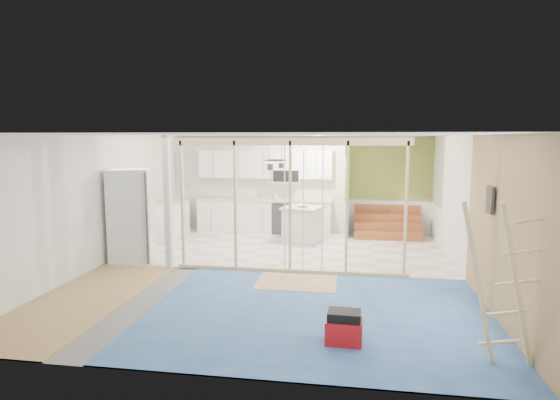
% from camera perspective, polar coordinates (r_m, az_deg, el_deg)
% --- Properties ---
extents(room, '(7.01, 8.01, 2.61)m').
position_cam_1_polar(room, '(8.76, -0.70, -0.62)').
color(room, slate).
rests_on(room, ground).
extents(floor_overlays, '(7.00, 8.00, 0.03)m').
position_cam_1_polar(floor_overlays, '(9.08, -0.16, -8.66)').
color(floor_overlays, white).
rests_on(floor_overlays, room).
extents(stud_frame, '(4.66, 0.14, 2.60)m').
position_cam_1_polar(stud_frame, '(8.76, -2.27, 1.30)').
color(stud_frame, '#E1C389').
rests_on(stud_frame, room).
extents(base_cabinets, '(4.45, 2.24, 0.93)m').
position_cam_1_polar(base_cabinets, '(12.47, -5.41, -2.07)').
color(base_cabinets, white).
rests_on(base_cabinets, room).
extents(upper_cabinets, '(3.60, 0.41, 0.85)m').
position_cam_1_polar(upper_cabinets, '(12.59, -1.57, 4.25)').
color(upper_cabinets, white).
rests_on(upper_cabinets, room).
extents(green_partition, '(2.25, 1.51, 2.60)m').
position_cam_1_polar(green_partition, '(12.32, 11.61, -0.06)').
color(green_partition, olive).
rests_on(green_partition, room).
extents(pot_rack, '(0.52, 0.52, 0.72)m').
position_cam_1_polar(pot_rack, '(10.60, -0.63, 4.59)').
color(pot_rack, black).
rests_on(pot_rack, room).
extents(sheathing_panel, '(0.02, 4.00, 2.60)m').
position_cam_1_polar(sheathing_panel, '(6.96, 25.76, -3.50)').
color(sheathing_panel, '#A28058').
rests_on(sheathing_panel, room).
extents(electrical_panel, '(0.04, 0.30, 0.40)m').
position_cam_1_polar(electrical_panel, '(7.47, 24.23, 0.01)').
color(electrical_panel, '#39383E').
rests_on(electrical_panel, room).
extents(ceiling_light, '(0.32, 0.32, 0.08)m').
position_cam_1_polar(ceiling_light, '(11.54, 8.75, 7.45)').
color(ceiling_light, '#FFEABF').
rests_on(ceiling_light, room).
extents(fridge, '(1.01, 0.98, 1.92)m').
position_cam_1_polar(fridge, '(10.20, -17.61, -1.75)').
color(fridge, silver).
rests_on(fridge, room).
extents(island, '(1.09, 1.09, 0.88)m').
position_cam_1_polar(island, '(11.50, 2.80, -3.01)').
color(island, silver).
rests_on(island, room).
extents(bowl, '(0.29, 0.29, 0.06)m').
position_cam_1_polar(bowl, '(11.33, 2.84, -0.73)').
color(bowl, beige).
rests_on(bowl, island).
extents(soap_bottle_a, '(0.14, 0.14, 0.28)m').
position_cam_1_polar(soap_bottle_a, '(12.85, -7.88, 0.89)').
color(soap_bottle_a, '#A8AEBB').
rests_on(soap_bottle_a, base_cabinets).
extents(soap_bottle_b, '(0.10, 0.10, 0.17)m').
position_cam_1_polar(soap_bottle_b, '(12.54, -0.48, 0.55)').
color(soap_bottle_b, silver).
rests_on(soap_bottle_b, base_cabinets).
extents(toolbox, '(0.46, 0.35, 0.43)m').
position_cam_1_polar(toolbox, '(6.06, 7.81, -15.24)').
color(toolbox, '#A80F14').
rests_on(toolbox, room).
extents(ladder, '(0.99, 0.09, 1.84)m').
position_cam_1_polar(ladder, '(5.82, 25.49, -9.18)').
color(ladder, beige).
rests_on(ladder, room).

